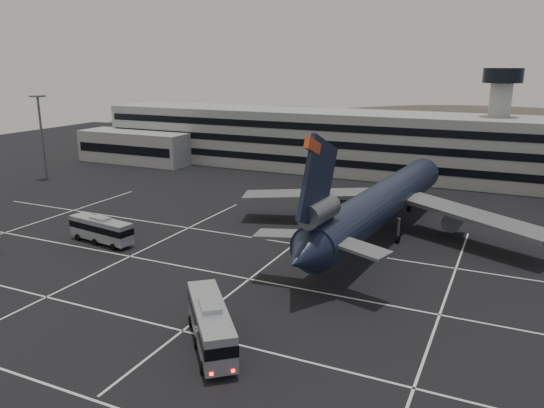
% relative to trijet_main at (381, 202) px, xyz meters
% --- Properties ---
extents(ground, '(260.00, 260.00, 0.00)m').
position_rel_trijet_main_xyz_m(ground, '(-22.13, -26.46, -5.25)').
color(ground, black).
rests_on(ground, ground).
extents(lane_markings, '(90.00, 55.62, 0.01)m').
position_rel_trijet_main_xyz_m(lane_markings, '(-21.18, -25.73, -5.24)').
color(lane_markings, silver).
rests_on(lane_markings, ground).
extents(terminal, '(125.00, 26.00, 24.00)m').
position_rel_trijet_main_xyz_m(terminal, '(-25.08, 44.69, 1.68)').
color(terminal, gray).
rests_on(terminal, ground).
extents(hills, '(352.00, 180.00, 44.00)m').
position_rel_trijet_main_xyz_m(hills, '(-4.14, 143.54, -17.32)').
color(hills, '#38332B').
rests_on(hills, ground).
extents(lightpole_left, '(2.40, 2.40, 18.28)m').
position_rel_trijet_main_xyz_m(lightpole_left, '(-77.13, 8.54, 6.57)').
color(lightpole_left, slate).
rests_on(lightpole_left, ground).
extents(trijet_main, '(47.32, 57.69, 18.08)m').
position_rel_trijet_main_xyz_m(trijet_main, '(0.00, 0.00, 0.00)').
color(trijet_main, black).
rests_on(trijet_main, ground).
extents(bus_near, '(10.00, 11.18, 4.31)m').
position_rel_trijet_main_xyz_m(bus_near, '(-6.17, -37.64, -2.89)').
color(bus_near, gray).
rests_on(bus_near, ground).
extents(bus_far, '(11.17, 4.09, 3.85)m').
position_rel_trijet_main_xyz_m(bus_far, '(-35.41, -19.71, -3.14)').
color(bus_far, gray).
rests_on(bus_far, ground).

